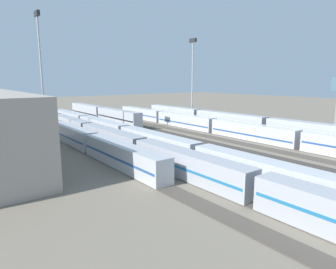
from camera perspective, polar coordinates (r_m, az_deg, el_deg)
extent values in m
plane|color=#756B5B|center=(69.55, 0.73, -1.12)|extent=(400.00, 400.00, 0.00)
cube|color=#3D3833|center=(83.18, 11.63, 0.64)|extent=(140.00, 2.80, 0.12)
cube|color=#4C443D|center=(79.52, 9.26, 0.27)|extent=(140.00, 2.80, 0.12)
cube|color=#4C443D|center=(76.01, 6.67, -0.14)|extent=(140.00, 2.80, 0.12)
cube|color=#3D3833|center=(72.67, 3.83, -0.59)|extent=(140.00, 2.80, 0.12)
cube|color=#3D3833|center=(69.53, 0.73, -1.07)|extent=(140.00, 2.80, 0.12)
cube|color=#4C443D|center=(66.63, -2.66, -1.60)|extent=(140.00, 2.80, 0.12)
cube|color=#4C443D|center=(63.98, -6.34, -2.16)|extent=(140.00, 2.80, 0.12)
cube|color=#4C443D|center=(61.62, -10.32, -2.76)|extent=(140.00, 2.80, 0.12)
cube|color=#4C443D|center=(59.59, -14.60, -3.39)|extent=(140.00, 2.80, 0.12)
cube|color=silver|center=(71.93, 15.96, 0.50)|extent=(23.00, 3.00, 3.80)
cube|color=#285193|center=(72.03, 15.94, 0.07)|extent=(22.40, 3.06, 0.36)
cube|color=silver|center=(88.29, 3.29, 2.69)|extent=(23.00, 3.00, 3.80)
cube|color=#285193|center=(88.37, 3.29, 2.34)|extent=(22.40, 3.06, 0.36)
cube|color=silver|center=(107.65, -5.15, 4.08)|extent=(23.00, 3.00, 3.80)
cube|color=#285193|center=(107.67, -5.15, 3.97)|extent=(22.40, 3.06, 0.36)
cube|color=#B7BABF|center=(91.08, -9.60, 3.18)|extent=(23.00, 3.00, 5.00)
cube|color=black|center=(91.07, -9.60, 3.25)|extent=(22.40, 3.06, 0.36)
cube|color=#B7BABF|center=(112.92, -15.39, 4.36)|extent=(23.00, 3.00, 5.00)
cube|color=black|center=(112.97, -15.38, 4.12)|extent=(22.40, 3.06, 0.36)
cube|color=#B7BABF|center=(48.05, -8.80, -4.10)|extent=(23.00, 3.00, 3.80)
cube|color=#285193|center=(48.08, -8.80, -4.22)|extent=(22.40, 3.06, 0.36)
cube|color=#B7BABF|center=(69.83, -18.40, 0.07)|extent=(23.00, 3.00, 3.80)
cube|color=#285193|center=(69.86, -18.39, -0.09)|extent=(22.40, 3.06, 0.36)
cube|color=#B7BABF|center=(69.57, 26.97, -0.08)|extent=(23.00, 3.00, 5.00)
cube|color=#285193|center=(69.67, 26.93, -0.53)|extent=(22.40, 3.06, 0.36)
cube|color=#B7BABF|center=(82.71, 11.76, 2.37)|extent=(23.00, 3.00, 5.00)
cube|color=#285193|center=(82.78, 11.75, 2.04)|extent=(22.40, 3.06, 0.36)
cube|color=#B7BABF|center=(100.06, 1.22, 3.98)|extent=(23.00, 3.00, 5.00)
cube|color=#285193|center=(100.14, 1.22, 3.61)|extent=(22.40, 3.06, 0.36)
cube|color=silver|center=(40.43, 18.09, -7.32)|extent=(23.00, 3.00, 3.80)
cube|color=#285193|center=(40.41, 18.10, -7.22)|extent=(22.40, 3.06, 0.36)
cube|color=silver|center=(57.08, -2.26, -1.64)|extent=(23.00, 3.00, 3.80)
cube|color=#285193|center=(57.17, -2.26, -2.06)|extent=(22.40, 3.06, 0.36)
cube|color=silver|center=(77.80, -12.60, 1.39)|extent=(23.00, 3.00, 3.80)
cube|color=#285193|center=(77.78, -12.60, 1.48)|extent=(22.40, 3.06, 0.36)
cube|color=silver|center=(100.09, -18.47, 3.09)|extent=(23.00, 3.00, 3.80)
cube|color=#285193|center=(100.12, -18.47, 2.96)|extent=(22.40, 3.06, 0.36)
cube|color=#A8AAB2|center=(42.81, 3.70, -5.82)|extent=(23.00, 3.00, 3.80)
cube|color=#1E6B9E|center=(42.85, 3.70, -6.02)|extent=(22.40, 3.06, 0.36)
cube|color=#A8AAB2|center=(62.55, -11.02, -0.75)|extent=(23.00, 3.00, 3.80)
cube|color=#1E6B9E|center=(62.53, -11.03, -0.64)|extent=(22.40, 3.06, 0.36)
cube|color=#A8AAB2|center=(84.64, -18.37, 1.83)|extent=(23.00, 3.00, 3.80)
cube|color=#1E6B9E|center=(84.61, -18.38, 1.95)|extent=(22.40, 3.06, 0.36)
cube|color=#A8AAB2|center=(107.64, -22.65, 3.31)|extent=(23.00, 3.00, 3.80)
cube|color=#1E6B9E|center=(107.69, -22.63, 3.08)|extent=(22.40, 3.06, 0.36)
cylinder|color=#9EA0A5|center=(96.58, 4.74, 9.80)|extent=(0.44, 0.44, 25.72)
cube|color=#262628|center=(97.34, 4.86, 17.75)|extent=(2.80, 0.70, 1.20)
cylinder|color=#9EA0A5|center=(78.13, -23.28, 9.89)|extent=(0.44, 0.44, 28.62)
cube|color=#262628|center=(79.59, -24.11, 20.66)|extent=(2.80, 0.70, 1.20)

